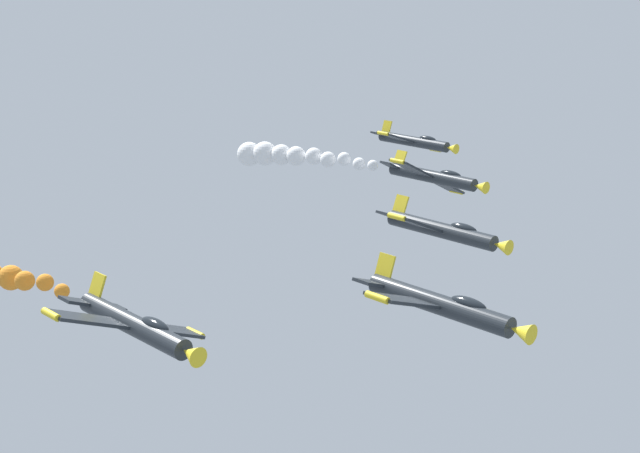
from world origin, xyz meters
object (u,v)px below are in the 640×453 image
Objects in this scene: airplane_left_outer at (434,177)px; airplane_trailing at (415,141)px; airplane_left_inner at (443,230)px; airplane_lead at (441,304)px; airplane_right_inner at (135,325)px.

airplane_left_outer is 18.04m from airplane_trailing.
airplane_left_inner is 1.00× the size of airplane_trailing.
airplane_left_inner is 33.74m from airplane_trailing.
airplane_right_inner is (11.90, -10.73, -0.92)m from airplane_lead.
airplane_lead is 1.00× the size of airplane_right_inner.
airplane_left_inner is 15.72m from airplane_left_outer.
airplane_lead is at bearing 37.96° from airplane_left_inner.
airplane_left_outer is at bearing -140.44° from airplane_lead.
airplane_lead reaches higher than airplane_left_inner.
airplane_trailing is at bearing -155.52° from airplane_right_inner.
airplane_left_inner is at bearing -142.04° from airplane_lead.
airplane_trailing is at bearing -134.74° from airplane_left_outer.
airplane_left_inner is at bearing 41.21° from airplane_left_outer.
airplane_lead is 1.00× the size of airplane_left_outer.
airplane_left_outer reaches higher than airplane_trailing.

